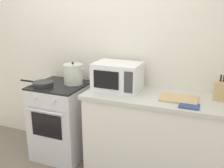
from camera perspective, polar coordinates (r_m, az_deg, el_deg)
The scene contains 10 objects.
back_wall at distance 3.12m, azimuth 2.26°, elevation 6.26°, with size 4.40×0.10×2.50m, color silver.
lower_cabinet_right at distance 2.92m, azimuth 11.00°, elevation -11.75°, with size 1.64×0.56×0.88m, color white.
countertop_right at distance 2.73m, azimuth 11.53°, elevation -3.23°, with size 1.70×0.60×0.04m, color beige.
stove at distance 3.32m, azimuth -10.85°, elevation -7.68°, with size 0.60×0.64×0.92m.
stock_pot at distance 3.13m, azimuth -8.39°, elevation 2.16°, with size 0.31×0.23×0.26m.
frying_pan at distance 3.14m, azimuth -14.79°, elevation 0.06°, with size 0.43×0.23×0.05m.
microwave at distance 2.88m, azimuth 1.22°, elevation 1.68°, with size 0.50×0.37×0.30m.
cutting_board at distance 2.68m, azimuth 14.33°, elevation -3.10°, with size 0.36×0.26×0.02m, color tan.
knife_block at distance 2.77m, azimuth 22.48°, elevation -1.35°, with size 0.13×0.10×0.26m.
oven_mitt at distance 2.52m, azimuth 16.35°, elevation -4.59°, with size 0.18×0.14×0.02m, color #33477A.
Camera 1 is at (1.35, -1.91, 1.82)m, focal length 42.31 mm.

